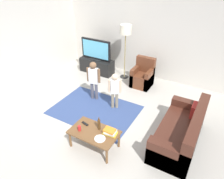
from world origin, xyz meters
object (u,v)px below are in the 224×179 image
at_px(coffee_table, 94,133).
at_px(soda_can, 79,128).
at_px(tv_stand, 97,66).
at_px(couch, 183,133).
at_px(floor_lamp, 126,32).
at_px(book_stack, 110,132).
at_px(child_near_tv, 94,77).
at_px(armchair, 143,77).
at_px(tv, 96,50).
at_px(bottle, 99,124).
at_px(child_center, 115,88).
at_px(plate, 100,139).
at_px(tv_remote, 85,124).

relative_size(coffee_table, soda_can, 8.33).
distance_m(tv_stand, couch, 4.01).
relative_size(floor_lamp, book_stack, 6.08).
height_order(couch, child_near_tv, child_near_tv).
height_order(armchair, child_near_tv, child_near_tv).
relative_size(tv, bottle, 3.67).
bearing_deg(tv_stand, coffee_table, -57.59).
xyz_separation_m(child_center, bottle, (0.37, -1.33, -0.07)).
xyz_separation_m(book_stack, soda_can, (-0.60, -0.22, 0.00)).
bearing_deg(plate, coffee_table, 151.42).
height_order(coffee_table, book_stack, book_stack).
relative_size(armchair, tv_remote, 5.29).
distance_m(tv, bottle, 3.47).
height_order(child_center, book_stack, child_center).
height_order(tv, soda_can, tv).
height_order(tv_stand, bottle, bottle).
bearing_deg(child_near_tv, coffee_table, -56.06).
distance_m(couch, armchair, 2.60).
height_order(child_near_tv, tv_remote, child_near_tv).
relative_size(tv, tv_remote, 6.47).
xyz_separation_m(tv_stand, soda_can, (1.62, -3.12, 0.24)).
distance_m(soda_can, plate, 0.50).
relative_size(tv, plate, 5.00).
distance_m(tv_stand, floor_lamp, 1.65).
height_order(armchair, floor_lamp, floor_lamp).
xyz_separation_m(child_near_tv, bottle, (1.08, -1.42, -0.15)).
distance_m(floor_lamp, coffee_table, 3.47).
relative_size(coffee_table, plate, 4.55).
distance_m(armchair, child_near_tv, 1.72).
bearing_deg(child_near_tv, bottle, -52.58).
bearing_deg(plate, tv_remote, 157.08).
height_order(bottle, plate, bottle).
distance_m(book_stack, soda_can, 0.64).
height_order(armchair, coffee_table, armchair).
bearing_deg(coffee_table, plate, -28.58).
relative_size(couch, coffee_table, 1.80).
relative_size(tv, coffee_table, 1.10).
bearing_deg(tv_remote, plate, -11.04).
bearing_deg(bottle, coffee_table, -112.62).
distance_m(child_center, tv_remote, 1.36).
xyz_separation_m(tv, couch, (3.48, -1.96, -0.56)).
distance_m(tv_remote, soda_can, 0.23).
xyz_separation_m(child_near_tv, plate, (1.26, -1.66, -0.26)).
height_order(tv_remote, soda_can, soda_can).
bearing_deg(plate, book_stack, 65.78).
bearing_deg(bottle, soda_can, -143.97).
height_order(armchair, child_center, child_center).
bearing_deg(bottle, floor_lamp, 107.28).
xyz_separation_m(tv, floor_lamp, (1.01, 0.17, 0.70)).
xyz_separation_m(armchair, child_near_tv, (-0.89, -1.42, 0.39)).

